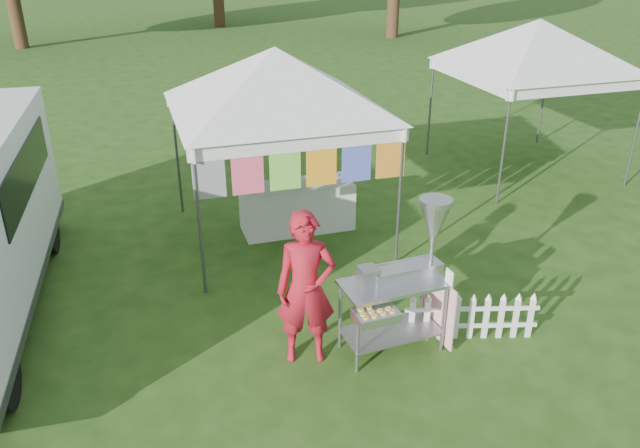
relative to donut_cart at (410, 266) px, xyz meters
name	(u,v)px	position (x,y,z in m)	size (l,w,h in m)	color
ground	(355,363)	(-0.69, -0.15, -1.08)	(120.00, 120.00, 0.00)	#254714
canopy_main	(275,48)	(-0.69, 3.35, 1.91)	(4.24, 4.24, 3.45)	#59595E
canopy_right	(541,19)	(4.81, 4.85, 1.91)	(4.24, 4.24, 3.45)	#59595E
donut_cart	(410,266)	(0.00, 0.00, 0.00)	(1.31, 0.98, 1.84)	gray
vendor	(306,289)	(-1.18, 0.15, -0.17)	(0.67, 0.44, 1.83)	#A61423
picket_fence	(471,318)	(0.81, -0.11, -0.79)	(1.57, 0.46, 0.56)	white
display_table	(297,207)	(-0.36, 3.50, -0.69)	(1.80, 0.70, 0.78)	white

